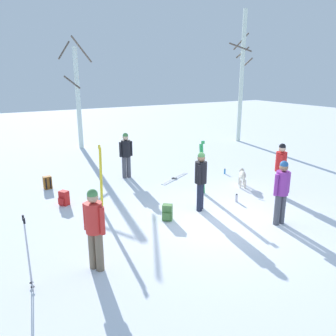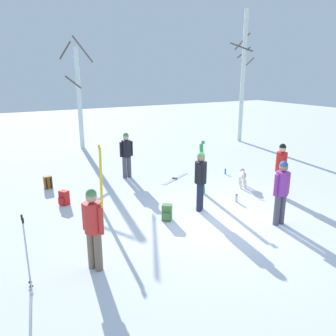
# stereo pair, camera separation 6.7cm
# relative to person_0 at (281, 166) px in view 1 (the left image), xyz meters

# --- Properties ---
(ground_plane) EXTENTS (60.00, 60.00, 0.00)m
(ground_plane) POSITION_rel_person_0_xyz_m (-2.81, -0.54, -0.98)
(ground_plane) COLOR white
(person_0) EXTENTS (0.39, 0.40, 1.72)m
(person_0) POSITION_rel_person_0_xyz_m (0.00, 0.00, 0.00)
(person_0) COLOR #4C4C56
(person_0) RESTS_ON ground_plane
(person_1) EXTENTS (0.52, 0.34, 1.72)m
(person_1) POSITION_rel_person_0_xyz_m (-3.53, 4.20, 0.00)
(person_1) COLOR #4C4C56
(person_1) RESTS_ON ground_plane
(person_2) EXTENTS (0.41, 0.38, 1.72)m
(person_2) POSITION_rel_person_0_xyz_m (-2.88, 0.28, 0.00)
(person_2) COLOR #1E2338
(person_2) RESTS_ON ground_plane
(person_3) EXTENTS (0.52, 0.34, 1.72)m
(person_3) POSITION_rel_person_0_xyz_m (-1.62, -1.53, 0.00)
(person_3) COLOR #4C4C56
(person_3) RESTS_ON ground_plane
(person_4) EXTENTS (0.34, 0.46, 1.72)m
(person_4) POSITION_rel_person_0_xyz_m (-6.45, -1.22, 0.00)
(person_4) COLOR #72604C
(person_4) RESTS_ON ground_plane
(dog) EXTENTS (0.57, 0.75, 0.57)m
(dog) POSITION_rel_person_0_xyz_m (-0.38, 1.30, -0.59)
(dog) COLOR beige
(dog) RESTS_ON ground_plane
(ski_pair_planted_0) EXTENTS (0.26, 0.03, 1.77)m
(ski_pair_planted_0) POSITION_rel_person_0_xyz_m (-2.07, 1.36, -0.10)
(ski_pair_planted_0) COLOR green
(ski_pair_planted_0) RESTS_ON ground_plane
(ski_pair_planted_1) EXTENTS (0.16, 0.16, 1.94)m
(ski_pair_planted_1) POSITION_rel_person_0_xyz_m (-5.37, 1.61, -0.02)
(ski_pair_planted_1) COLOR yellow
(ski_pair_planted_1) RESTS_ON ground_plane
(ski_pair_lying_0) EXTENTS (1.55, 0.97, 0.05)m
(ski_pair_lying_0) POSITION_rel_person_0_xyz_m (-2.02, 3.17, -0.97)
(ski_pair_lying_0) COLOR white
(ski_pair_lying_0) RESTS_ON ground_plane
(ski_poles_0) EXTENTS (0.07, 0.25, 1.44)m
(ski_poles_0) POSITION_rel_person_0_xyz_m (-7.70, -1.25, -0.21)
(ski_poles_0) COLOR #B2B2BC
(ski_poles_0) RESTS_ON ground_plane
(backpack_0) EXTENTS (0.34, 0.35, 0.44)m
(backpack_0) POSITION_rel_person_0_xyz_m (-4.06, 0.12, -0.77)
(backpack_0) COLOR #4C7F3F
(backpack_0) RESTS_ON ground_plane
(backpack_1) EXTENTS (0.34, 0.33, 0.44)m
(backpack_1) POSITION_rel_person_0_xyz_m (-6.23, 2.58, -0.77)
(backpack_1) COLOR red
(backpack_1) RESTS_ON ground_plane
(backpack_2) EXTENTS (0.27, 0.30, 0.44)m
(backpack_2) POSITION_rel_person_0_xyz_m (-6.38, 4.37, -0.77)
(backpack_2) COLOR #99591E
(backpack_2) RESTS_ON ground_plane
(water_bottle_0) EXTENTS (0.08, 0.08, 0.25)m
(water_bottle_0) POSITION_rel_person_0_xyz_m (-1.55, 0.23, -0.86)
(water_bottle_0) COLOR silver
(water_bottle_0) RESTS_ON ground_plane
(water_bottle_1) EXTENTS (0.06, 0.06, 0.21)m
(water_bottle_1) POSITION_rel_person_0_xyz_m (0.02, 2.75, -0.88)
(water_bottle_1) COLOR #1E72BF
(water_bottle_1) RESTS_ON ground_plane
(birch_tree_4) EXTENTS (1.61, 1.61, 5.50)m
(birch_tree_4) POSITION_rel_person_0_xyz_m (-3.59, 10.21, 1.73)
(birch_tree_4) COLOR silver
(birch_tree_4) RESTS_ON ground_plane
(birch_tree_5) EXTENTS (1.45, 1.45, 7.08)m
(birch_tree_5) POSITION_rel_person_0_xyz_m (4.87, 7.57, 2.66)
(birch_tree_5) COLOR silver
(birch_tree_5) RESTS_ON ground_plane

